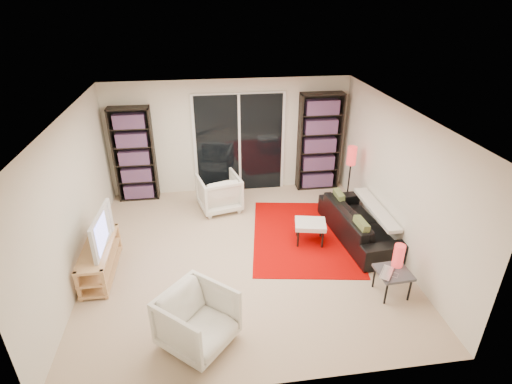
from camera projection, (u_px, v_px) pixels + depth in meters
floor at (244, 254)px, 6.68m from camera, size 5.00×5.00×0.00m
wall_back at (230, 137)px, 8.34m from camera, size 5.00×0.02×2.40m
wall_front at (270, 303)px, 3.93m from camera, size 5.00×0.02×2.40m
wall_left at (73, 201)px, 5.83m from camera, size 0.02×5.00×2.40m
wall_right at (396, 181)px, 6.45m from camera, size 0.02×5.00×2.40m
ceiling at (241, 114)px, 5.59m from camera, size 5.00×5.00×0.02m
sliding_door at (239, 144)px, 8.40m from camera, size 1.92×0.08×2.16m
bookshelf_left at (134, 155)px, 8.05m from camera, size 0.80×0.30×1.95m
bookshelf_right at (319, 142)px, 8.50m from camera, size 0.90×0.30×2.10m
tv_stand at (100, 259)px, 6.12m from camera, size 0.41×1.29×0.50m
tv at (95, 231)px, 5.89m from camera, size 0.19×0.98×0.56m
rug at (304, 235)px, 7.18m from camera, size 2.17×2.69×0.01m
sofa at (359, 223)px, 7.01m from camera, size 0.95×2.04×0.58m
armchair_back at (219, 192)px, 7.91m from camera, size 0.94×0.95×0.72m
armchair_front at (198, 320)px, 4.85m from camera, size 1.13×1.13×0.74m
ottoman at (310, 225)px, 6.85m from camera, size 0.59×0.52×0.40m
side_table at (393, 274)px, 5.66m from camera, size 0.48×0.48×0.40m
laptop at (390, 274)px, 5.56m from camera, size 0.39×0.41×0.03m
table_lamp at (399, 256)px, 5.68m from camera, size 0.15×0.15×0.35m
floor_lamp at (351, 163)px, 7.63m from camera, size 0.20×0.20×1.32m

